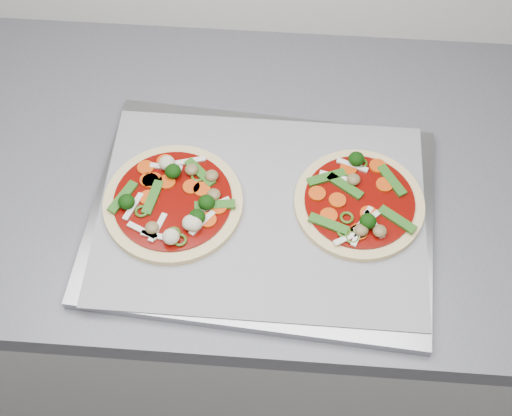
{
  "coord_description": "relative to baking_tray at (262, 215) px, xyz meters",
  "views": [
    {
      "loc": [
        0.47,
        0.67,
        1.79
      ],
      "look_at": [
        0.43,
        1.21,
        0.93
      ],
      "focal_mm": 50.0,
      "sensor_mm": 36.0,
      "label": 1
    }
  ],
  "objects": [
    {
      "name": "base_cabinet",
      "position": [
        -0.44,
        0.08,
        -0.48
      ],
      "size": [
        3.6,
        0.6,
        0.86
      ],
      "primitive_type": "cube",
      "color": "#B5B5B2",
      "rests_on": "ground"
    },
    {
      "name": "parchment",
      "position": [
        0.0,
        0.0,
        0.01
      ],
      "size": [
        0.47,
        0.34,
        0.0
      ],
      "primitive_type": "cube",
      "rotation": [
        0.0,
        0.0,
        -0.0
      ],
      "color": "gray",
      "rests_on": "baking_tray"
    },
    {
      "name": "pizza_left",
      "position": [
        -0.13,
        0.0,
        0.02
      ],
      "size": [
        0.27,
        0.27,
        0.03
      ],
      "rotation": [
        0.0,
        0.0,
        -0.48
      ],
      "color": "#E8C782",
      "rests_on": "parchment"
    },
    {
      "name": "pizza_right",
      "position": [
        0.14,
        0.02,
        0.02
      ],
      "size": [
        0.2,
        0.2,
        0.03
      ],
      "rotation": [
        0.0,
        0.0,
        -0.08
      ],
      "color": "#E8C782",
      "rests_on": "parchment"
    },
    {
      "name": "baking_tray",
      "position": [
        0.0,
        0.0,
        0.0
      ],
      "size": [
        0.51,
        0.39,
        0.02
      ],
      "primitive_type": "cube",
      "rotation": [
        0.0,
        0.0,
        -0.07
      ],
      "color": "gray",
      "rests_on": "countertop"
    }
  ]
}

